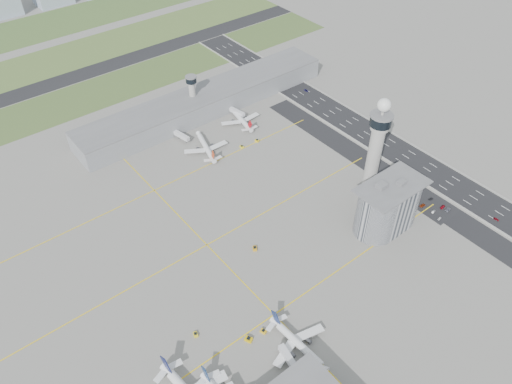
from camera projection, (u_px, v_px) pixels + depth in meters
ground at (294, 243)px, 286.87m from camera, size 1000.00×1000.00×0.00m
grass_strip_0 at (93, 94)px, 408.53m from camera, size 480.00×50.00×0.08m
grass_strip_1 at (57, 61)px, 452.18m from camera, size 480.00×60.00×0.08m
grass_strip_2 at (26, 31)px, 498.74m from camera, size 480.00×70.00×0.08m
runway at (74, 77)px, 430.05m from camera, size 480.00×22.00×0.10m
highway at (420, 165)px, 340.04m from camera, size 28.00×500.00×0.10m
barrier_left at (407, 173)px, 333.19m from camera, size 0.60×500.00×1.20m
barrier_right at (433, 157)px, 346.14m from camera, size 0.60×500.00×1.20m
landside_road at (408, 188)px, 322.66m from camera, size 18.00×260.00×0.08m
parking_lot at (421, 199)px, 314.74m from camera, size 20.00×44.00×0.10m
taxiway_line_h_0 at (274, 315)px, 250.91m from camera, size 260.00×0.60×0.01m
taxiway_line_h_1 at (207, 245)px, 285.83m from camera, size 260.00×0.60×0.01m
taxiway_line_h_2 at (154, 190)px, 320.74m from camera, size 260.00×0.60×0.01m
taxiway_line_v at (207, 245)px, 285.83m from camera, size 0.60×260.00×0.01m
control_tower at (377, 141)px, 301.40m from camera, size 14.00×14.00×64.50m
secondary_tower at (192, 92)px, 375.47m from camera, size 8.60×8.60×31.90m
admin_building at (388, 206)px, 287.89m from camera, size 42.00×24.00×33.50m
terminal_pier at (206, 101)px, 386.22m from camera, size 210.00×32.00×15.80m
airplane_near_c at (300, 342)px, 233.55m from camera, size 34.06×39.39×10.55m
airplane_far_a at (205, 144)px, 349.36m from camera, size 41.12×44.98×10.53m
airplane_far_b at (240, 116)px, 375.81m from camera, size 38.07×42.47×10.40m
jet_bridge_near_2 at (296, 372)px, 224.95m from camera, size 5.39×14.31×5.70m
jet_bridge_far_0 at (175, 134)px, 362.71m from camera, size 5.39×14.31×5.70m
jet_bridge_far_1 at (231, 110)px, 385.84m from camera, size 5.39×14.31×5.70m
tug_0 at (196, 334)px, 241.65m from camera, size 2.68×3.29×1.66m
tug_1 at (249, 339)px, 239.43m from camera, size 3.87×4.38×2.12m
tug_2 at (263, 331)px, 242.89m from camera, size 2.86×3.47×1.73m
tug_3 at (255, 248)px, 282.75m from camera, size 3.62×3.93×1.89m
tug_4 at (242, 147)px, 354.29m from camera, size 2.27×3.06×1.67m
tug_5 at (257, 141)px, 359.69m from camera, size 2.63×3.33×1.72m
car_lot_0 at (440, 218)px, 301.10m from camera, size 3.37×1.71×1.10m
car_lot_1 at (434, 211)px, 305.45m from camera, size 3.82×1.89×1.21m
car_lot_2 at (423, 205)px, 309.56m from camera, size 4.27×2.13×1.16m
car_lot_3 at (413, 200)px, 313.13m from camera, size 4.48×2.37×1.24m
car_lot_4 at (401, 192)px, 318.70m from camera, size 3.31×1.65×1.08m
car_lot_5 at (396, 190)px, 320.43m from camera, size 3.51×1.61×1.12m
car_lot_6 at (448, 210)px, 306.69m from camera, size 4.70×2.53×1.25m
car_lot_7 at (443, 207)px, 308.55m from camera, size 4.46×2.40×1.23m
car_lot_8 at (431, 199)px, 314.01m from camera, size 3.33×1.68×1.09m
car_lot_9 at (420, 191)px, 319.32m from camera, size 3.75×1.48×1.21m
car_lot_10 at (413, 186)px, 322.79m from camera, size 4.54×2.14×1.26m
car_lot_11 at (407, 181)px, 326.42m from camera, size 4.32×1.79×1.25m
car_hw_0 at (496, 219)px, 300.59m from camera, size 1.73×3.38×1.10m
car_hw_1 at (375, 137)px, 363.37m from camera, size 1.66×3.87×1.24m
car_hw_2 at (306, 90)px, 412.33m from camera, size 2.26×4.25×1.14m
car_hw_4 at (248, 67)px, 442.17m from camera, size 2.14×3.98×1.28m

